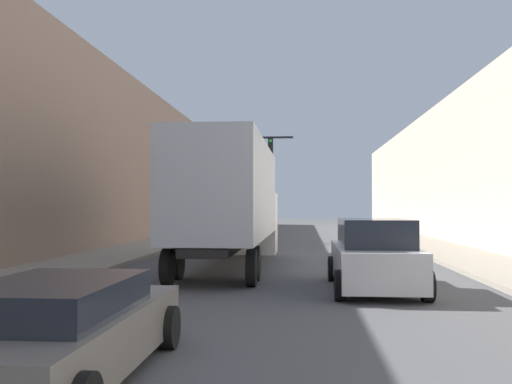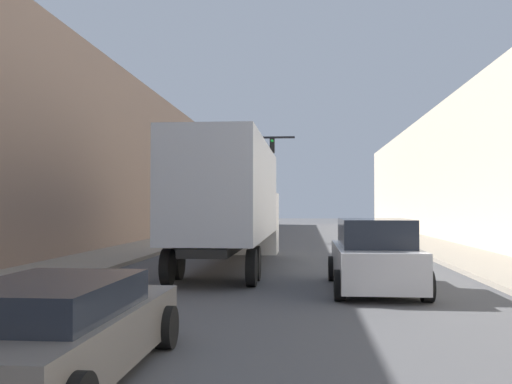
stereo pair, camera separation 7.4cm
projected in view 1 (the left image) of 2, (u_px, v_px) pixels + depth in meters
The scene contains 7 objects.
sidewalk_right at pixel (437, 248), 27.85m from camera, with size 3.16×80.00×0.15m.
sidewalk_left at pixel (148, 246), 29.06m from camera, with size 3.16×80.00×0.15m.
building_left at pixel (62, 157), 29.55m from camera, with size 6.00×80.00×9.39m.
semi_truck at pixel (233, 199), 20.40m from camera, with size 2.57×13.02×4.23m.
sedan_car at pixel (60, 331), 6.93m from camera, with size 2.11×4.70×1.26m.
suv_car at pixel (374, 257), 14.50m from camera, with size 2.18×4.76×1.81m.
traffic_signal_gantry at pixel (227, 164), 35.25m from camera, with size 5.65×0.35×6.66m.
Camera 1 is at (0.71, 1.45, 2.14)m, focal length 40.00 mm.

